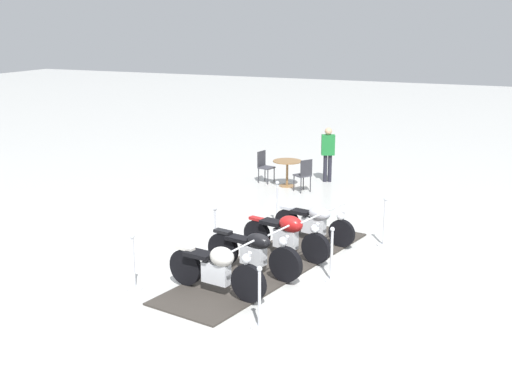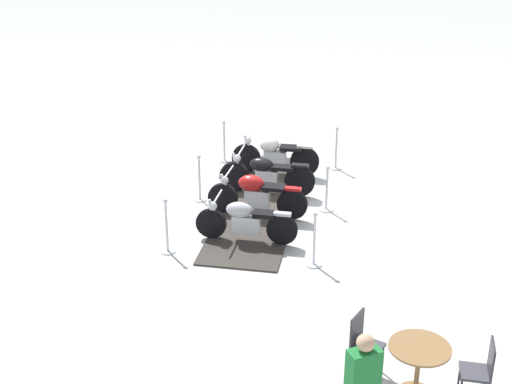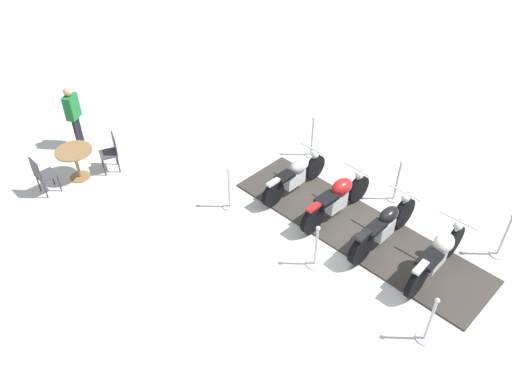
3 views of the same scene
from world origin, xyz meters
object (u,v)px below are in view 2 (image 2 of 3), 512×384
Objects in this scene: cafe_chair_across_table at (481,368)px; bystander_person at (363,382)px; stanchion_left_rear at (314,247)px; motorcycle_chrome at (244,220)px; stanchion_left_front at (336,154)px; stanchion_left_mid at (327,196)px; cafe_table at (419,358)px; motorcycle_cream at (274,154)px; motorcycle_black at (266,174)px; motorcycle_maroon at (256,194)px; stanchion_right_rear at (167,234)px; cafe_chair_near_table at (363,341)px; stanchion_right_mid at (200,184)px; stanchion_right_front at (224,147)px.

bystander_person is (1.74, 0.84, 0.45)m from cafe_chair_across_table.
motorcycle_chrome is at bearing -35.68° from stanchion_left_rear.
stanchion_left_front is (-0.92, -4.81, 0.01)m from stanchion_left_rear.
cafe_table is at bearing 96.30° from stanchion_left_mid.
motorcycle_cream reaches higher than motorcycle_black.
cafe_chair_across_table is (-1.01, 8.59, 0.17)m from stanchion_left_front.
motorcycle_black is 2.53× the size of cafe_table.
bystander_person is at bearing 113.78° from motorcycle_maroon.
stanchion_right_rear is at bearing 26.95° from motorcycle_chrome.
stanchion_left_front is (-2.22, -3.88, -0.11)m from motorcycle_chrome.
stanchion_left_mid is at bearing -64.72° from cafe_chair_across_table.
cafe_chair_near_table is (0.02, 5.56, 0.23)m from stanchion_left_mid.
stanchion_right_rear is 5.97m from bystander_person.
motorcycle_maroon is at bearing 145.70° from stanchion_right_mid.
stanchion_right_rear is at bearing 79.15° from stanchion_right_mid.
stanchion_left_mid is at bearing -100.85° from stanchion_left_rear.
stanchion_right_front is 1.26× the size of cafe_table.
cafe_chair_across_table is at bearing 122.18° from stanchion_right_mid.
stanchion_left_rear is at bearing -19.73° from bystander_person.
motorcycle_black is 7.96m from bystander_person.
motorcycle_maroon is at bearing 53.81° from stanchion_left_front.
motorcycle_black is at bearing -33.47° from stanchion_left_mid.
motorcycle_chrome is 1.52m from stanchion_right_rear.
motorcycle_maroon is at bearing -63.06° from stanchion_left_rear.
motorcycle_maroon is 2.47× the size of cafe_table.
cafe_chair_across_table is (-4.23, 6.72, 0.16)m from stanchion_right_mid.
stanchion_right_front is (0.77, -3.24, -0.15)m from motorcycle_maroon.
stanchion_right_front reaches higher than stanchion_left_mid.
motorcycle_black is 1.02× the size of motorcycle_maroon.
stanchion_right_front is at bearing -63.51° from motorcycle_maroon.
cafe_table is at bearing 91.39° from stanchion_left_front.
motorcycle_chrome is 1.86× the size of stanchion_left_front.
stanchion_right_rear is 1.03× the size of stanchion_left_front.
motorcycle_cream is 2.25m from stanchion_right_mid.
motorcycle_chrome reaches higher than cafe_table.
cafe_table is 1.43m from bystander_person.
cafe_chair_across_table is at bearing 168.12° from cafe_table.
motorcycle_black reaches higher than cafe_table.
stanchion_right_mid is 1.00× the size of stanchion_left_front.
stanchion_left_rear reaches higher than motorcycle_black.
motorcycle_black is at bearing -56.70° from cafe_chair_across_table.
motorcycle_maroon is at bearing -51.09° from cafe_chair_across_table.
motorcycle_black is at bearing 41.62° from stanchion_left_front.
stanchion_left_rear is 3.72m from stanchion_right_mid.
motorcycle_cream is 2.17× the size of cafe_chair_near_table.
bystander_person is at bearing 108.21° from stanchion_right_mid.
motorcycle_black is at bearing -125.25° from stanchion_right_rear.
stanchion_left_mid is 0.61× the size of bystander_person.
stanchion_right_front is at bearing -71.72° from cafe_table.
motorcycle_black is 2.00× the size of stanchion_right_mid.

